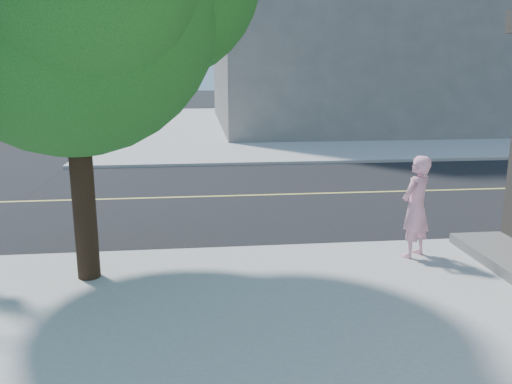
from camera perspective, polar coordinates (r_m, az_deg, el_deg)
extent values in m
plane|color=black|center=(10.75, -25.61, -6.74)|extent=(140.00, 140.00, 0.00)
cube|color=black|center=(14.88, -20.13, -0.87)|extent=(140.00, 9.00, 0.01)
cube|color=#AEAEAE|center=(32.77, 11.30, 7.13)|extent=(29.00, 25.00, 0.12)
cube|color=slate|center=(33.42, 12.48, 19.34)|extent=(18.00, 16.00, 14.00)
imported|color=#F4A1BA|center=(9.78, 16.75, -1.53)|extent=(0.80, 0.74, 1.83)
cylinder|color=black|center=(8.66, -18.22, 2.44)|extent=(0.36, 0.36, 3.58)
sphere|color=#21651F|center=(8.56, -19.43, 18.32)|extent=(4.38, 4.38, 4.38)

